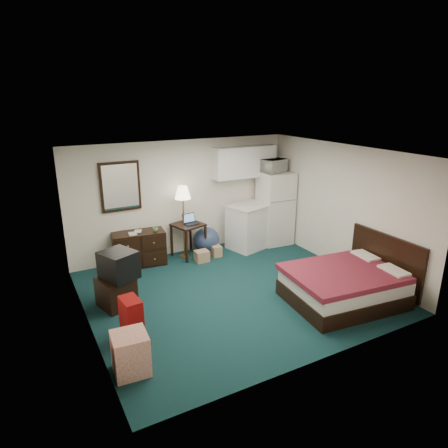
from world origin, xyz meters
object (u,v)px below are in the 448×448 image
dresser (139,249)px  fridge (275,208)px  floor_lamp (184,222)px  desk (188,240)px  tv_stand (116,292)px  kitchen_counter (249,227)px  bed (343,286)px  suitcase (131,319)px

dresser → fridge: fridge is taller
floor_lamp → desk: size_ratio=2.13×
floor_lamp → tv_stand: size_ratio=2.85×
floor_lamp → kitchen_counter: bearing=-7.1°
floor_lamp → kitchen_counter: floor_lamp is taller
kitchen_counter → desk: bearing=157.5°
bed → tv_stand: 3.85m
fridge → tv_stand: 4.34m
bed → tv_stand: size_ratio=3.28×
kitchen_counter → bed: (0.06, -2.96, -0.20)m
dresser → tv_stand: 1.72m
kitchen_counter → tv_stand: kitchen_counter is taller
bed → dresser: bearing=135.3°
desk → tv_stand: bearing=-158.8°
kitchen_counter → fridge: 0.80m
dresser → tv_stand: dresser is taller
dresser → kitchen_counter: bearing=2.1°
tv_stand → suitcase: bearing=-107.2°
dresser → floor_lamp: floor_lamp is taller
desk → bed: (1.51, -3.13, -0.08)m
dresser → floor_lamp: size_ratio=0.67×
floor_lamp → bed: bearing=-63.0°
kitchen_counter → tv_stand: (-3.39, -1.26, -0.24)m
fridge → suitcase: fridge is taller
fridge → tv_stand: fridge is taller
kitchen_counter → floor_lamp: bearing=157.2°
dresser → floor_lamp: bearing=5.3°
floor_lamp → fridge: bearing=-4.6°
floor_lamp → tv_stand: bearing=-141.8°
kitchen_counter → fridge: size_ratio=0.58×
fridge → tv_stand: bearing=-158.0°
desk → dresser: bearing=162.1°
dresser → desk: desk is taller
bed → desk: bearing=121.9°
dresser → suitcase: dresser is taller
desk → fridge: bearing=-19.6°
fridge → dresser: bearing=-179.0°
floor_lamp → dresser: bearing=178.3°
desk → suitcase: size_ratio=1.18×
floor_lamp → suitcase: 3.16m
desk → kitchen_counter: size_ratio=0.75×
kitchen_counter → fridge: (0.71, 0.01, 0.36)m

